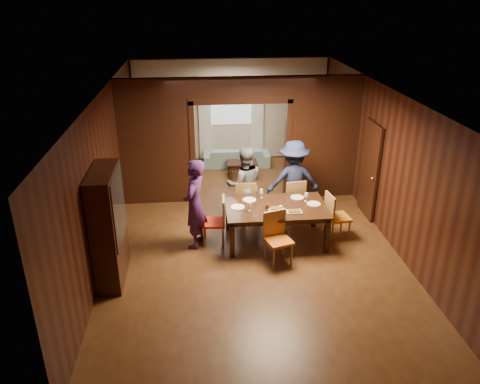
{
  "coord_description": "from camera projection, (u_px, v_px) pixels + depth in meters",
  "views": [
    {
      "loc": [
        -0.98,
        -8.62,
        4.7
      ],
      "look_at": [
        -0.2,
        -0.4,
        1.05
      ],
      "focal_mm": 35.0,
      "sensor_mm": 36.0,
      "label": 1
    }
  ],
  "objects": [
    {
      "name": "platter_b",
      "position": [
        294.0,
        211.0,
        8.88
      ],
      "size": [
        0.3,
        0.2,
        0.04
      ],
      "primitive_type": "cube",
      "color": "gray",
      "rests_on": "dining_table"
    },
    {
      "name": "floor",
      "position": [
        248.0,
        230.0,
        9.83
      ],
      "size": [
        9.0,
        9.0,
        0.0
      ],
      "primitive_type": "plane",
      "color": "#4B2615",
      "rests_on": "ground"
    },
    {
      "name": "sofa",
      "position": [
        237.0,
        156.0,
        13.23
      ],
      "size": [
        1.87,
        0.78,
        0.54
      ],
      "primitive_type": "imported",
      "rotation": [
        0.0,
        0.0,
        3.11
      ],
      "color": "#87AFB0",
      "rests_on": "floor"
    },
    {
      "name": "plate_far_l",
      "position": [
        249.0,
        200.0,
        9.37
      ],
      "size": [
        0.27,
        0.27,
        0.01
      ],
      "primitive_type": "cylinder",
      "color": "white",
      "rests_on": "dining_table"
    },
    {
      "name": "plate_right",
      "position": [
        314.0,
        204.0,
        9.2
      ],
      "size": [
        0.27,
        0.27,
        0.01
      ],
      "primitive_type": "cylinder",
      "color": "silver",
      "rests_on": "dining_table"
    },
    {
      "name": "person_navy",
      "position": [
        293.0,
        180.0,
        10.0
      ],
      "size": [
        1.15,
        0.68,
        1.76
      ],
      "primitive_type": "imported",
      "rotation": [
        0.0,
        0.0,
        3.16
      ],
      "color": "#191F3E",
      "rests_on": "floor"
    },
    {
      "name": "serving_bowl",
      "position": [
        282.0,
        201.0,
        9.23
      ],
      "size": [
        0.32,
        0.32,
        0.08
      ],
      "primitive_type": "imported",
      "color": "black",
      "rests_on": "dining_table"
    },
    {
      "name": "chair_right",
      "position": [
        338.0,
        216.0,
        9.34
      ],
      "size": [
        0.5,
        0.5,
        0.97
      ],
      "primitive_type": null,
      "rotation": [
        0.0,
        0.0,
        1.72
      ],
      "color": "orange",
      "rests_on": "floor"
    },
    {
      "name": "chair_near",
      "position": [
        279.0,
        239.0,
        8.48
      ],
      "size": [
        0.55,
        0.55,
        0.97
      ],
      "primitive_type": null,
      "rotation": [
        0.0,
        0.0,
        0.3
      ],
      "color": "#CB5613",
      "rests_on": "floor"
    },
    {
      "name": "plate_far_r",
      "position": [
        297.0,
        197.0,
        9.48
      ],
      "size": [
        0.27,
        0.27,
        0.01
      ],
      "primitive_type": "cylinder",
      "color": "silver",
      "rests_on": "dining_table"
    },
    {
      "name": "plate_near",
      "position": [
        278.0,
        214.0,
        8.79
      ],
      "size": [
        0.27,
        0.27,
        0.01
      ],
      "primitive_type": "cylinder",
      "color": "white",
      "rests_on": "dining_table"
    },
    {
      "name": "condiment_jar",
      "position": [
        268.0,
        206.0,
        9.0
      ],
      "size": [
        0.08,
        0.08,
        0.11
      ],
      "primitive_type": null,
      "color": "#4F2C12",
      "rests_on": "dining_table"
    },
    {
      "name": "wineglass_right",
      "position": [
        306.0,
        197.0,
        9.29
      ],
      "size": [
        0.08,
        0.08,
        0.18
      ],
      "primitive_type": null,
      "color": "white",
      "rests_on": "dining_table"
    },
    {
      "name": "coffee_table",
      "position": [
        242.0,
        169.0,
        12.53
      ],
      "size": [
        0.8,
        0.5,
        0.4
      ],
      "primitive_type": "cube",
      "color": "black",
      "rests_on": "floor"
    },
    {
      "name": "platter_a",
      "position": [
        276.0,
        208.0,
        8.98
      ],
      "size": [
        0.3,
        0.2,
        0.04
      ],
      "primitive_type": "cube",
      "color": "gray",
      "rests_on": "dining_table"
    },
    {
      "name": "ceiling",
      "position": [
        249.0,
        92.0,
        8.66
      ],
      "size": [
        5.5,
        9.0,
        0.02
      ],
      "primitive_type": "cube",
      "color": "silver",
      "rests_on": "room_walls"
    },
    {
      "name": "person_purple",
      "position": [
        195.0,
        204.0,
        8.89
      ],
      "size": [
        0.62,
        0.75,
        1.78
      ],
      "primitive_type": "imported",
      "rotation": [
        0.0,
        0.0,
        -1.91
      ],
      "color": "#3E1B50",
      "rests_on": "floor"
    },
    {
      "name": "curtain_left",
      "position": [
        205.0,
        118.0,
        13.27
      ],
      "size": [
        0.35,
        0.06,
        2.4
      ],
      "primitive_type": "cube",
      "color": "white",
      "rests_on": "back_wall"
    },
    {
      "name": "wineglass_left",
      "position": [
        249.0,
        207.0,
        8.88
      ],
      "size": [
        0.08,
        0.08,
        0.18
      ],
      "primitive_type": null,
      "color": "white",
      "rests_on": "dining_table"
    },
    {
      "name": "room_walls",
      "position": [
        239.0,
        135.0,
        10.94
      ],
      "size": [
        5.52,
        9.01,
        2.9
      ],
      "color": "black",
      "rests_on": "floor"
    },
    {
      "name": "person_grey",
      "position": [
        244.0,
        185.0,
        9.92
      ],
      "size": [
        0.86,
        0.7,
        1.66
      ],
      "primitive_type": "imported",
      "rotation": [
        0.0,
        0.0,
        3.23
      ],
      "color": "#5A5B62",
      "rests_on": "floor"
    },
    {
      "name": "plate_left",
      "position": [
        238.0,
        207.0,
        9.07
      ],
      "size": [
        0.27,
        0.27,
        0.01
      ],
      "primitive_type": "cylinder",
      "color": "white",
      "rests_on": "dining_table"
    },
    {
      "name": "wineglass_far",
      "position": [
        261.0,
        193.0,
        9.45
      ],
      "size": [
        0.08,
        0.08,
        0.18
      ],
      "primitive_type": null,
      "color": "silver",
      "rests_on": "dining_table"
    },
    {
      "name": "door_right",
      "position": [
        370.0,
        170.0,
        10.09
      ],
      "size": [
        0.06,
        0.9,
        2.1
      ],
      "primitive_type": "cube",
      "color": "black",
      "rests_on": "floor"
    },
    {
      "name": "curtain_right",
      "position": [
        257.0,
        117.0,
        13.4
      ],
      "size": [
        0.35,
        0.06,
        2.4
      ],
      "primitive_type": "cube",
      "color": "white",
      "rests_on": "back_wall"
    },
    {
      "name": "chair_far_r",
      "position": [
        292.0,
        199.0,
        10.08
      ],
      "size": [
        0.49,
        0.49,
        0.97
      ],
      "primitive_type": null,
      "rotation": [
        0.0,
        0.0,
        3.27
      ],
      "color": "#E55915",
      "rests_on": "floor"
    },
    {
      "name": "tumbler",
      "position": [
        281.0,
        209.0,
        8.82
      ],
      "size": [
        0.07,
        0.07,
        0.14
      ],
      "primitive_type": "cylinder",
      "color": "silver",
      "rests_on": "dining_table"
    },
    {
      "name": "hutch",
      "position": [
        108.0,
        226.0,
        7.84
      ],
      "size": [
        0.4,
        1.2,
        2.0
      ],
      "primitive_type": "cube",
      "color": "black",
      "rests_on": "floor"
    },
    {
      "name": "window_far",
      "position": [
        231.0,
        102.0,
        13.19
      ],
      "size": [
        1.2,
        0.03,
        1.3
      ],
      "primitive_type": "cube",
      "color": "silver",
      "rests_on": "back_wall"
    },
    {
      "name": "chair_far_l",
      "position": [
        245.0,
        200.0,
        10.01
      ],
      "size": [
        0.46,
        0.46,
        0.97
      ],
      "primitive_type": null,
      "rotation": [
        0.0,
        0.0,
        3.09
      ],
      "color": "#D14513",
      "rests_on": "floor"
    },
    {
      "name": "dining_table",
      "position": [
        276.0,
        224.0,
        9.26
      ],
      "size": [
        1.97,
        1.23,
        0.76
      ],
      "primitive_type": "cube",
      "color": "black",
      "rests_on": "floor"
    },
    {
      "name": "chair_left",
      "position": [
        214.0,
        221.0,
        9.14
      ],
      "size": [
        0.47,
        0.47,
        0.97
      ],
      "primitive_type": null,
      "rotation": [
        0.0,
        0.0,
        -1.63
      ],
      "color": "red",
      "rests_on": "floor"
    }
  ]
}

